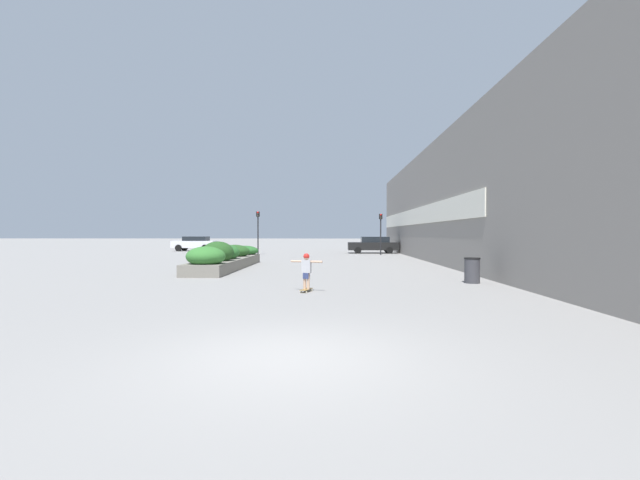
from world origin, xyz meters
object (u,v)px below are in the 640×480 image
object	(u,v)px
car_leftmost	(459,245)
traffic_light_left	(258,226)
trash_bin	(472,270)
skateboarder	(306,267)
skateboard	(306,290)
car_center_left	(195,243)
traffic_light_right	(381,227)
car_center_right	(373,245)

from	to	relation	value
car_leftmost	traffic_light_left	xyz separation A→B (m)	(-19.16, -5.91, 1.80)
trash_bin	traffic_light_left	xyz separation A→B (m)	(-11.72, 20.98, 2.07)
car_leftmost	skateboarder	bearing A→B (deg)	-24.64
skateboard	traffic_light_left	world-z (taller)	traffic_light_left
skateboarder	trash_bin	bearing A→B (deg)	41.46
traffic_light_left	car_center_left	bearing A→B (deg)	136.19
skateboard	traffic_light_right	bearing A→B (deg)	96.36
car_leftmost	car_center_right	size ratio (longest dim) A/B	0.92
trash_bin	car_center_left	bearing A→B (deg)	124.58
trash_bin	car_center_right	xyz separation A→B (m)	(-1.34, 24.30, 0.33)
traffic_light_right	skateboarder	bearing A→B (deg)	-102.11
car_center_left	car_center_right	distance (m)	18.98
traffic_light_right	car_center_left	bearing A→B (deg)	157.23
skateboard	car_center_left	xyz separation A→B (m)	(-13.72, 31.30, 0.76)
car_center_left	traffic_light_right	bearing A→B (deg)	-112.77
skateboarder	trash_bin	size ratio (longest dim) A/B	1.19
trash_bin	car_leftmost	bearing A→B (deg)	74.53
traffic_light_left	traffic_light_right	world-z (taller)	traffic_light_left
car_center_left	traffic_light_right	xyz separation A→B (m)	(18.75, -7.87, 1.58)
car_center_left	car_center_right	bearing A→B (deg)	-103.47
traffic_light_left	skateboard	bearing A→B (deg)	-76.51
car_center_right	traffic_light_right	xyz separation A→B (m)	(0.29, -3.45, 1.61)
skateboarder	traffic_light_right	bearing A→B (deg)	96.36
car_leftmost	car_center_right	xyz separation A→B (m)	(-8.78, -2.59, 0.06)
skateboard	car_center_right	xyz separation A→B (m)	(4.74, 26.88, 0.74)
car_center_left	car_center_right	xyz separation A→B (m)	(18.46, -4.42, -0.02)
trash_bin	car_center_left	size ratio (longest dim) A/B	0.21
skateboarder	car_center_left	size ratio (longest dim) A/B	0.26
car_center_right	traffic_light_left	size ratio (longest dim) A/B	1.24
skateboarder	trash_bin	distance (m)	6.61
skateboarder	car_leftmost	bearing A→B (deg)	83.84
trash_bin	traffic_light_right	distance (m)	20.97
trash_bin	traffic_light_left	world-z (taller)	traffic_light_left
skateboarder	traffic_light_right	world-z (taller)	traffic_light_right
skateboard	skateboarder	world-z (taller)	skateboarder
skateboarder	car_center_right	xyz separation A→B (m)	(4.74, 26.88, 0.03)
traffic_light_right	traffic_light_left	bearing A→B (deg)	179.32
skateboarder	car_center_left	xyz separation A→B (m)	(-13.72, 31.30, 0.05)
traffic_light_left	skateboarder	bearing A→B (deg)	-76.51
skateboard	skateboarder	bearing A→B (deg)	-70.33
car_center_right	car_center_left	bearing A→B (deg)	76.53
traffic_light_left	traffic_light_right	size ratio (longest dim) A/B	1.06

